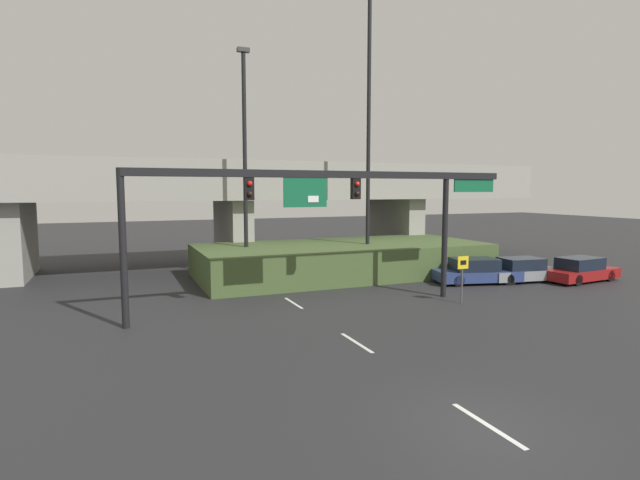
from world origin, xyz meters
name	(u,v)px	position (x,y,z in m)	size (l,w,h in m)	color
ground_plane	(485,424)	(0.00, 0.00, 0.00)	(160.00, 160.00, 0.00)	#262628
lane_markings	(293,303)	(0.00, 13.23, 0.00)	(0.14, 28.98, 0.01)	silver
signal_gantry	(328,196)	(1.11, 11.69, 5.08)	(18.04, 0.44, 6.19)	black
speed_limit_sign	(462,272)	(7.33, 10.11, 1.51)	(0.60, 0.11, 2.30)	#4C4C4C
highway_light_pole_near	(245,160)	(-0.51, 20.15, 7.08)	(0.70, 0.36, 13.41)	black
highway_light_pole_far	(369,130)	(6.88, 18.77, 8.96)	(0.70, 0.36, 17.16)	black
overpass_bridge	(232,195)	(0.00, 26.01, 4.98)	(46.47, 8.39, 7.20)	gray
grass_embankment	(342,259)	(5.45, 19.40, 0.98)	(17.84, 7.84, 1.96)	#42562D
parked_sedan_near_right	(476,272)	(11.35, 13.96, 0.67)	(5.08, 2.97, 1.44)	navy
parked_sedan_mid_right	(523,270)	(14.25, 13.36, 0.64)	(4.66, 2.42, 1.39)	gray
parked_sedan_far_right	(581,270)	(17.40, 12.05, 0.66)	(4.91, 2.22, 1.42)	maroon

